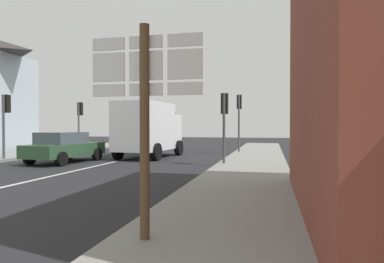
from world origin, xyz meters
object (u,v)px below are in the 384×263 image
Objects in this scene: sedan_far at (64,147)px; traffic_light_near_left at (6,112)px; delivery_truck at (149,128)px; traffic_light_far_left at (80,115)px; traffic_light_near_right at (224,112)px; traffic_light_far_right at (239,110)px; route_sign_post at (145,109)px.

sedan_far is 3.69m from traffic_light_near_left.
traffic_light_far_left is (-6.31, 3.33, 0.88)m from delivery_truck.
traffic_light_far_right is at bearing 90.00° from traffic_light_near_right.
traffic_light_far_right reaches higher than route_sign_post.
traffic_light_near_left is 1.04× the size of traffic_light_near_right.
traffic_light_far_right reaches higher than traffic_light_near_left.
sedan_far is at bearing -177.68° from traffic_light_near_right.
delivery_truck is 1.61× the size of traffic_light_near_right.
traffic_light_far_left is at bearing 152.17° from delivery_truck.
traffic_light_far_right is (10.98, 7.44, 0.32)m from traffic_light_near_left.
delivery_truck is 1.54× the size of traffic_light_near_left.
traffic_light_far_left reaches higher than delivery_truck.
delivery_truck is 6.23m from traffic_light_far_right.
delivery_truck is at bearing -27.83° from traffic_light_far_left.
traffic_light_near_right reaches higher than sedan_far.
traffic_light_near_left reaches higher than route_sign_post.
traffic_light_far_right reaches higher than delivery_truck.
traffic_light_far_left reaches higher than route_sign_post.
delivery_truck is at bearing 48.62° from sedan_far.
route_sign_post is 17.46m from traffic_light_far_right.
sedan_far is 7.73m from traffic_light_far_left.
route_sign_post is 20.23m from traffic_light_far_left.
traffic_light_near_right is (4.68, -3.13, 0.72)m from delivery_truck.
sedan_far is 7.88m from traffic_light_near_right.
sedan_far is 0.84× the size of delivery_truck.
traffic_light_near_right reaches higher than delivery_truck.
traffic_light_near_left reaches higher than delivery_truck.
traffic_light_far_left is 0.91× the size of traffic_light_far_right.
traffic_light_near_right is at bearing -33.80° from delivery_truck.
route_sign_post is at bearing -51.62° from sedan_far.
traffic_light_near_left is 0.89× the size of traffic_light_far_right.
route_sign_post is 0.96× the size of traffic_light_near_left.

